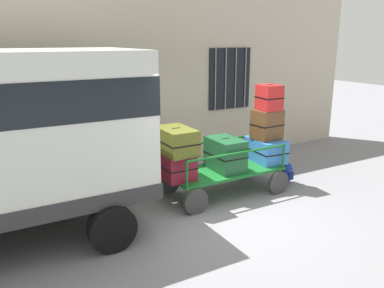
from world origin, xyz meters
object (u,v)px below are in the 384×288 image
at_px(suitcase_center_middle, 267,124).
at_px(luggage_cart, 224,174).
at_px(suitcase_left_bottom, 177,166).
at_px(backpack, 287,173).
at_px(suitcase_midleft_bottom, 225,154).
at_px(suitcase_left_middle, 176,141).
at_px(suitcase_center_bottom, 265,150).
at_px(suitcase_center_top, 269,97).

bearing_deg(suitcase_center_middle, luggage_cart, -178.53).
relative_size(suitcase_left_bottom, backpack, 1.38).
distance_m(suitcase_midleft_bottom, suitcase_center_middle, 1.14).
bearing_deg(suitcase_left_middle, suitcase_center_bottom, 1.14).
relative_size(luggage_cart, suitcase_center_middle, 3.89).
xyz_separation_m(luggage_cart, suitcase_center_top, (1.05, 0.00, 1.43)).
bearing_deg(luggage_cart, suitcase_left_middle, -179.67).
height_order(suitcase_midleft_bottom, suitcase_center_top, suitcase_center_top).
height_order(suitcase_left_middle, suitcase_midleft_bottom, suitcase_left_middle).
xyz_separation_m(suitcase_left_middle, backpack, (2.56, -0.15, -1.00)).
bearing_deg(suitcase_center_bottom, suitcase_left_middle, -178.86).
bearing_deg(suitcase_center_top, suitcase_left_middle, -179.78).
bearing_deg(backpack, suitcase_midleft_bottom, 174.98).
xyz_separation_m(suitcase_center_bottom, suitcase_center_middle, (-0.00, -0.01, 0.54)).
bearing_deg(suitcase_midleft_bottom, backpack, -5.02).
height_order(suitcase_left_middle, backpack, suitcase_left_middle).
distance_m(luggage_cart, suitcase_center_middle, 1.36).
bearing_deg(suitcase_left_bottom, suitcase_midleft_bottom, 0.06).
bearing_deg(suitcase_left_bottom, suitcase_left_middle, 90.00).
xyz_separation_m(suitcase_left_bottom, suitcase_center_middle, (2.09, 0.05, 0.54)).
distance_m(luggage_cart, suitcase_midleft_bottom, 0.41).
relative_size(luggage_cart, suitcase_left_bottom, 3.87).
relative_size(suitcase_left_middle, backpack, 1.90).
bearing_deg(suitcase_center_middle, suitcase_center_top, -90.00).
height_order(suitcase_center_top, backpack, suitcase_center_top).
bearing_deg(backpack, suitcase_left_middle, 176.61).
height_order(suitcase_left_middle, suitcase_center_middle, suitcase_center_middle).
bearing_deg(suitcase_left_bottom, suitcase_center_top, 0.76).
bearing_deg(suitcase_left_bottom, backpack, -2.95).
bearing_deg(suitcase_center_bottom, suitcase_center_top, -90.00).
height_order(luggage_cart, suitcase_left_middle, suitcase_left_middle).
xyz_separation_m(suitcase_left_bottom, suitcase_left_middle, (-0.00, 0.02, 0.47)).
bearing_deg(backpack, suitcase_center_middle, 158.58).
height_order(suitcase_left_bottom, suitcase_center_top, suitcase_center_top).
relative_size(suitcase_midleft_bottom, backpack, 1.82).
height_order(luggage_cart, backpack, luggage_cart).
relative_size(suitcase_left_bottom, suitcase_left_middle, 0.73).
xyz_separation_m(luggage_cart, backpack, (1.52, -0.16, -0.19)).
xyz_separation_m(suitcase_left_bottom, suitcase_midleft_bottom, (1.05, 0.00, 0.07)).
bearing_deg(suitcase_midleft_bottom, luggage_cart, 90.00).
bearing_deg(suitcase_midleft_bottom, suitcase_left_bottom, -179.94).
bearing_deg(luggage_cart, suitcase_midleft_bottom, -90.00).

